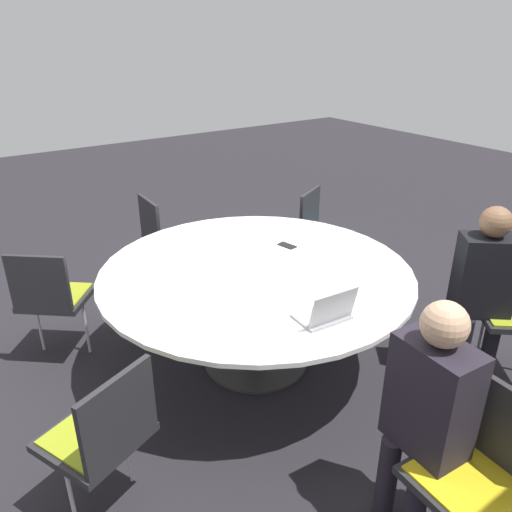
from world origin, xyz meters
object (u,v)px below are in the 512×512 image
at_px(chair_3, 164,234).
at_px(chair_2, 322,229).
at_px(chair_4, 51,293).
at_px(person_1, 484,281).
at_px(chair_0, 479,466).
at_px(person_0, 428,404).
at_px(cell_phone, 287,246).
at_px(chair_1, 511,301).
at_px(chair_5, 103,430).
at_px(laptop, 327,313).

bearing_deg(chair_3, chair_2, 62.49).
height_order(chair_4, person_1, person_1).
xyz_separation_m(chair_0, person_1, (-1.21, -0.79, 0.19)).
height_order(chair_4, person_0, person_0).
distance_m(chair_0, person_1, 1.46).
bearing_deg(person_0, cell_phone, -13.66).
relative_size(chair_1, chair_5, 1.00).
distance_m(person_0, laptop, 0.75).
bearing_deg(chair_3, chair_0, 1.48).
distance_m(chair_2, chair_5, 2.88).
relative_size(chair_1, cell_phone, 5.82).
distance_m(chair_1, chair_3, 2.85).
distance_m(chair_0, chair_4, 2.83).
bearing_deg(chair_3, chair_4, -61.10).
relative_size(person_1, cell_phone, 8.14).
xyz_separation_m(chair_2, chair_5, (2.54, 1.36, 0.00)).
bearing_deg(chair_2, chair_4, -30.91).
relative_size(chair_4, laptop, 2.87).
bearing_deg(chair_0, chair_5, 52.16).
height_order(chair_0, chair_4, same).
distance_m(chair_2, person_0, 2.61).
xyz_separation_m(chair_3, laptop, (0.03, 2.20, 0.27)).
bearing_deg(chair_5, chair_3, 35.04).
relative_size(chair_1, chair_2, 1.00).
relative_size(chair_2, person_0, 0.72).
relative_size(chair_1, person_1, 0.72).
bearing_deg(person_1, chair_3, -25.11).
height_order(chair_0, person_0, person_0).
height_order(chair_3, chair_4, same).
bearing_deg(person_0, chair_1, -69.28).
distance_m(chair_0, laptop, 1.02).
distance_m(person_1, laptop, 1.23).
bearing_deg(chair_4, chair_5, -55.88).
bearing_deg(laptop, chair_5, -2.06).
relative_size(chair_0, chair_2, 1.00).
height_order(chair_2, chair_5, same).
relative_size(person_0, person_1, 1.00).
relative_size(person_0, cell_phone, 8.14).
relative_size(chair_2, person_1, 0.72).
relative_size(person_0, laptop, 4.02).
bearing_deg(person_0, chair_3, 1.86).
height_order(person_1, cell_phone, person_1).
height_order(chair_1, chair_3, same).
xyz_separation_m(chair_3, person_1, (-1.18, 2.39, 0.19)).
bearing_deg(laptop, person_1, 174.81).
height_order(chair_2, laptop, laptop).
distance_m(chair_4, laptop, 1.98).
distance_m(person_0, person_1, 1.39).
height_order(chair_2, cell_phone, chair_2).
distance_m(chair_1, cell_phone, 1.59).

